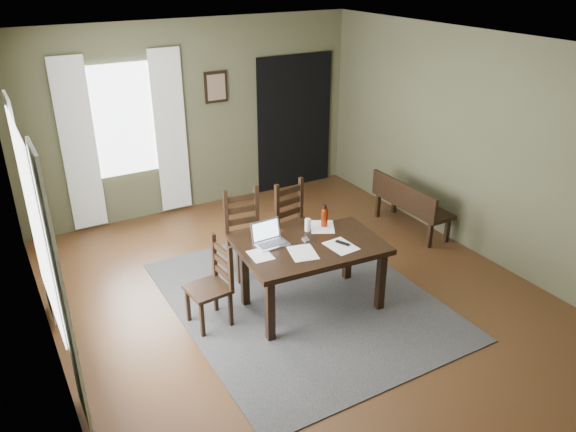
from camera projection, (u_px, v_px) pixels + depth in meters
ground at (301, 300)px, 6.21m from camera, size 5.00×6.00×0.01m
room_shell at (303, 143)px, 5.44m from camera, size 5.02×6.02×2.71m
rug at (301, 299)px, 6.20m from camera, size 2.60×3.20×0.01m
dining_table at (313, 253)px, 5.81m from camera, size 1.53×1.00×0.73m
chair_end at (212, 285)px, 5.64m from camera, size 0.43×0.43×0.91m
chair_back_left at (246, 234)px, 6.56m from camera, size 0.49×0.49×1.01m
chair_back_right at (296, 224)px, 6.81m from camera, size 0.50×0.50×1.00m
bench at (409, 201)px, 7.59m from camera, size 0.40×1.26×0.71m
laptop at (269, 238)px, 5.81m from camera, size 0.34×0.28×0.23m
computer_mouse at (306, 240)px, 5.85m from camera, size 0.06×0.09×0.03m
tv_remote at (343, 243)px, 5.81m from camera, size 0.11×0.17×0.02m
drinking_glass at (308, 225)px, 6.05m from camera, size 0.08×0.08×0.14m
water_bottle at (324, 217)px, 6.14m from camera, size 0.09×0.09×0.25m
paper_a at (260, 255)px, 5.59m from camera, size 0.23×0.29×0.00m
paper_b at (341, 246)px, 5.76m from camera, size 0.28×0.35×0.00m
paper_d at (322, 227)px, 6.17m from camera, size 0.38×0.41×0.00m
paper_e at (303, 253)px, 5.63m from camera, size 0.33×0.38×0.00m
window_left at (35, 224)px, 4.64m from camera, size 0.01×1.30×1.70m
window_back at (123, 121)px, 7.47m from camera, size 1.00×0.01×1.50m
curtain_left_near at (62, 296)px, 4.11m from camera, size 0.03×0.48×2.30m
curtain_left_far at (31, 214)px, 5.40m from camera, size 0.03×0.48×2.30m
curtain_back_left at (79, 146)px, 7.28m from camera, size 0.44×0.03×2.30m
curtain_back_right at (171, 133)px, 7.83m from camera, size 0.44×0.03×2.30m
framed_picture at (216, 87)px, 7.95m from camera, size 0.34×0.03×0.44m
doorway_back at (295, 123)px, 8.83m from camera, size 1.30×0.03×2.10m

